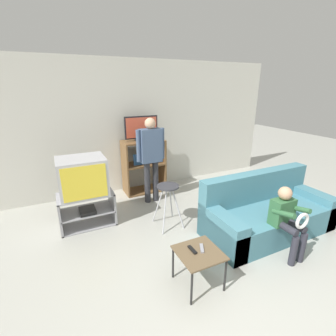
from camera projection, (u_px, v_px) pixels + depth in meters
The scene contains 13 objects.
ground_plane at pixel (248, 307), 2.43m from camera, with size 18.00×18.00×0.00m, color #ADADA3.
wall_back at pixel (135, 127), 4.94m from camera, with size 6.40×0.06×2.60m.
tv_stand at pixel (87, 210), 3.81m from camera, with size 0.82×0.47×0.53m.
television_main at pixel (82, 177), 3.63m from camera, with size 0.68×0.57×0.58m.
media_shelf at pixel (144, 166), 4.96m from camera, with size 0.82×0.45×1.08m.
television_flat at pixel (141, 129), 4.73m from camera, with size 0.67×0.20×0.47m.
folding_stool at pixel (168, 194), 3.70m from camera, with size 0.38×0.42×0.68m.
snack_table at pixel (199, 256), 2.61m from camera, with size 0.46×0.46×0.42m.
remote_control_black at pixel (192, 250), 2.61m from camera, with size 0.04×0.14×0.02m, color black.
remote_control_white at pixel (202, 248), 2.63m from camera, with size 0.04×0.14×0.02m, color gray.
couch at pixel (266, 213), 3.65m from camera, with size 1.97×0.84×0.85m.
person_standing_adult at pixel (151, 153), 4.37m from camera, with size 0.53×0.20×1.58m.
person_seated_child at pixel (287, 217), 3.06m from camera, with size 0.33×0.43×0.91m.
Camera 1 is at (-1.52, -1.33, 2.11)m, focal length 26.00 mm.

